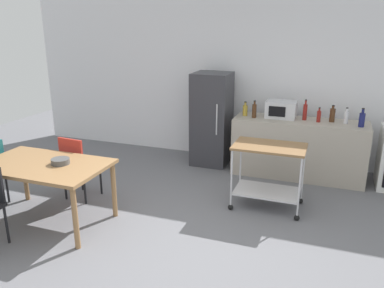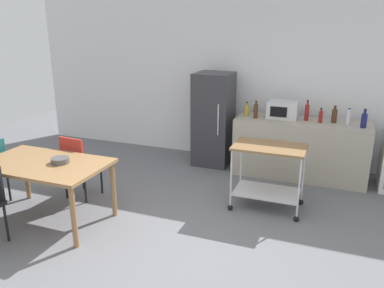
% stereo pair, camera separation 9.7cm
% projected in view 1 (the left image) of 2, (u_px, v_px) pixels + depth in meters
% --- Properties ---
extents(ground_plane, '(12.00, 12.00, 0.00)m').
position_uv_depth(ground_plane, '(185.00, 250.00, 4.17)').
color(ground_plane, slate).
extents(back_wall, '(8.40, 0.12, 2.90)m').
position_uv_depth(back_wall, '(252.00, 76.00, 6.61)').
color(back_wall, white).
rests_on(back_wall, ground_plane).
extents(kitchen_counter, '(2.00, 0.64, 0.90)m').
position_uv_depth(kitchen_counter, '(298.00, 148.00, 6.07)').
color(kitchen_counter, '#A89E8E').
rests_on(kitchen_counter, ground_plane).
extents(dining_table, '(1.50, 0.90, 0.75)m').
position_uv_depth(dining_table, '(44.00, 170.00, 4.59)').
color(dining_table, olive).
rests_on(dining_table, ground_plane).
extents(chair_red, '(0.43, 0.43, 0.89)m').
position_uv_depth(chair_red, '(78.00, 163.00, 5.24)').
color(chair_red, '#B72D23').
rests_on(chair_red, ground_plane).
extents(refrigerator, '(0.60, 0.63, 1.55)m').
position_uv_depth(refrigerator, '(212.00, 119.00, 6.54)').
color(refrigerator, '#333338').
rests_on(refrigerator, ground_plane).
extents(kitchen_cart, '(0.91, 0.57, 0.85)m').
position_uv_depth(kitchen_cart, '(268.00, 166.00, 4.98)').
color(kitchen_cart, brown).
rests_on(kitchen_cart, ground_plane).
extents(bottle_soda, '(0.08, 0.08, 0.23)m').
position_uv_depth(bottle_soda, '(245.00, 110.00, 6.22)').
color(bottle_soda, gold).
rests_on(bottle_soda, kitchen_counter).
extents(bottle_olive_oil, '(0.07, 0.07, 0.27)m').
position_uv_depth(bottle_olive_oil, '(254.00, 111.00, 6.07)').
color(bottle_olive_oil, '#4C2D19').
rests_on(bottle_olive_oil, kitchen_counter).
extents(microwave, '(0.46, 0.35, 0.26)m').
position_uv_depth(microwave, '(281.00, 109.00, 6.08)').
color(microwave, silver).
rests_on(microwave, kitchen_counter).
extents(bottle_soy_sauce, '(0.06, 0.06, 0.31)m').
position_uv_depth(bottle_soy_sauce, '(305.00, 112.00, 5.93)').
color(bottle_soy_sauce, maroon).
rests_on(bottle_soy_sauce, kitchen_counter).
extents(bottle_wine, '(0.06, 0.06, 0.22)m').
position_uv_depth(bottle_wine, '(319.00, 116.00, 5.82)').
color(bottle_wine, maroon).
rests_on(bottle_wine, kitchen_counter).
extents(bottle_sesame_oil, '(0.08, 0.08, 0.25)m').
position_uv_depth(bottle_sesame_oil, '(332.00, 115.00, 5.82)').
color(bottle_sesame_oil, '#4C2D19').
rests_on(bottle_sesame_oil, kitchen_counter).
extents(bottle_sparkling_water, '(0.06, 0.06, 0.24)m').
position_uv_depth(bottle_sparkling_water, '(346.00, 117.00, 5.73)').
color(bottle_sparkling_water, silver).
rests_on(bottle_sparkling_water, kitchen_counter).
extents(bottle_vinegar, '(0.08, 0.08, 0.27)m').
position_uv_depth(bottle_vinegar, '(362.00, 119.00, 5.54)').
color(bottle_vinegar, navy).
rests_on(bottle_vinegar, kitchen_counter).
extents(fruit_bowl, '(0.21, 0.21, 0.07)m').
position_uv_depth(fruit_bowl, '(60.00, 161.00, 4.54)').
color(fruit_bowl, '#4C4C4C').
rests_on(fruit_bowl, dining_table).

